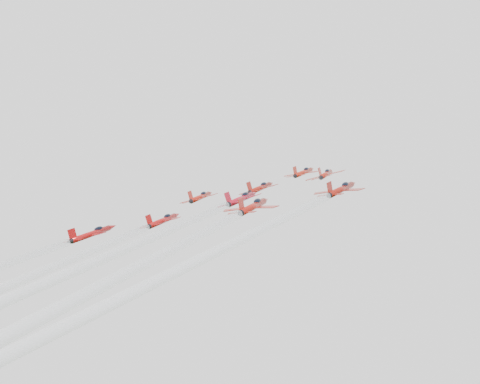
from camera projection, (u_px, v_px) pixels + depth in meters
The scene contains 7 objects.
jet_lead at pixel (303, 172), 160.76m from camera, with size 9.34×12.16×7.03m.
jet_row2_left at pixel (201, 197), 157.28m from camera, with size 9.93×12.93×7.48m.
jet_row2_center at pixel (260, 188), 145.70m from camera, with size 9.59×12.48×7.22m.
jet_row2_right at pixel (326, 174), 142.90m from camera, with size 8.97×11.67×6.75m.
jet_center at pixel (87, 267), 88.59m from camera, with size 10.01×96.80×51.27m.
jet_rear_right at pixel (67, 297), 71.02m from camera, with size 10.11×97.81×51.81m.
jet_rear_farright at pixel (225, 259), 71.97m from camera, with size 8.93×86.34×45.73m.
Camera 1 is at (62.23, -112.04, 115.59)m, focal length 50.00 mm.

